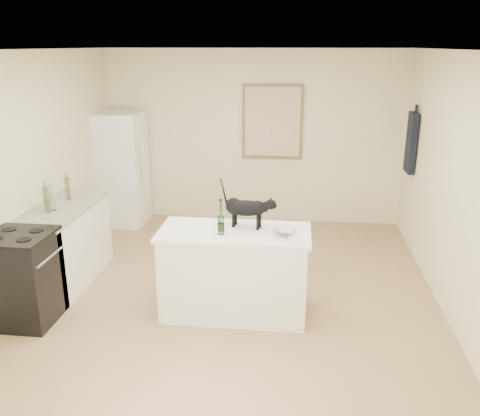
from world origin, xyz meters
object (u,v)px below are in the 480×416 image
Objects in this scene: black_cat at (246,210)px; glass_bowl at (284,233)px; fridge at (121,169)px; wine_bottle at (221,219)px; stove at (23,279)px.

black_cat is 0.46m from glass_bowl.
fridge is 5.52× the size of wine_bottle.
black_cat is 2.35× the size of glass_bowl.
black_cat is 1.66× the size of wine_bottle.
fridge is (0.00, 2.95, 0.40)m from stove.
fridge reaches higher than black_cat.
wine_bottle is (-0.22, -0.23, -0.02)m from black_cat.
fridge reaches higher than stove.
fridge is 3.33× the size of black_cat.
fridge reaches higher than wine_bottle.
black_cat is 0.31m from wine_bottle.
fridge is 3.29m from wine_bottle.
fridge is at bearing 126.03° from wine_bottle.
wine_bottle is 1.42× the size of glass_bowl.
black_cat reaches higher than stove.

